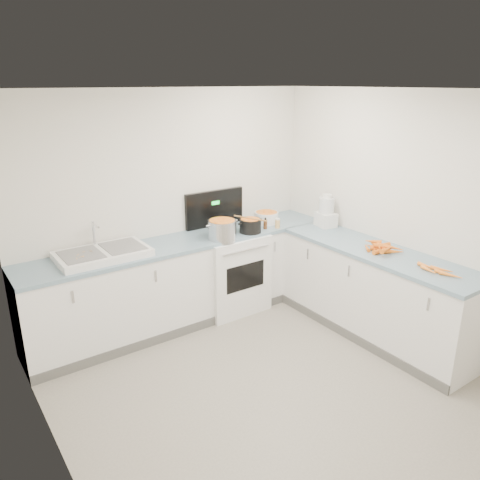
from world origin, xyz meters
TOP-DOWN VIEW (x-y plane):
  - floor at (0.00, 0.00)m, footprint 3.50×4.00m
  - ceiling at (0.00, 0.00)m, footprint 3.50×4.00m
  - wall_back at (0.00, 2.00)m, footprint 3.50×0.00m
  - wall_left at (-1.75, 0.00)m, footprint 0.00×4.00m
  - wall_right at (1.75, 0.00)m, footprint 0.00×4.00m
  - counter_back at (0.00, 1.70)m, footprint 3.50×0.62m
  - counter_right at (1.45, 0.30)m, footprint 0.62×2.20m
  - stove at (0.55, 1.69)m, footprint 0.76×0.65m
  - sink at (-0.90, 1.70)m, footprint 0.86×0.52m
  - steel_pot at (0.36, 1.51)m, footprint 0.36×0.36m
  - black_pot at (0.74, 1.52)m, footprint 0.31×0.31m
  - wooden_spoon at (0.74, 1.52)m, footprint 0.19×0.39m
  - mixing_bowl at (1.12, 1.71)m, footprint 0.33×0.33m
  - extract_bottle at (0.96, 1.52)m, footprint 0.04×0.04m
  - spice_jar at (1.09, 1.47)m, footprint 0.06×0.06m
  - food_processor at (1.60, 1.20)m, footprint 0.23×0.26m
  - carrot_pile at (1.45, 0.28)m, footprint 0.33×0.41m
  - peeled_carrots at (1.41, -0.39)m, footprint 0.19×0.43m
  - peelings at (-1.09, 1.69)m, footprint 0.22×0.24m

SIDE VIEW (x-z plane):
  - floor at x=0.00m, z-range 0.00..0.00m
  - counter_back at x=0.00m, z-range 0.00..0.94m
  - counter_right at x=1.45m, z-range 0.00..0.94m
  - stove at x=0.55m, z-range -0.21..1.15m
  - peeled_carrots at x=1.41m, z-range 0.94..0.98m
  - carrot_pile at x=1.45m, z-range 0.93..1.02m
  - sink at x=-0.90m, z-range 0.82..1.13m
  - spice_jar at x=1.09m, z-range 0.94..1.04m
  - extract_bottle at x=0.96m, z-range 0.94..1.05m
  - mixing_bowl at x=1.12m, z-range 0.94..1.07m
  - black_pot at x=0.74m, z-range 0.92..1.09m
  - peelings at x=-1.09m, z-range 1.01..1.02m
  - steel_pot at x=0.36m, z-range 0.92..1.15m
  - wooden_spoon at x=0.74m, z-range 1.10..1.11m
  - food_processor at x=1.60m, z-range 0.91..1.30m
  - wall_back at x=0.00m, z-range 0.00..2.50m
  - wall_left at x=-1.75m, z-range 0.00..2.50m
  - wall_right at x=1.75m, z-range 0.00..2.50m
  - ceiling at x=0.00m, z-range 2.50..2.50m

